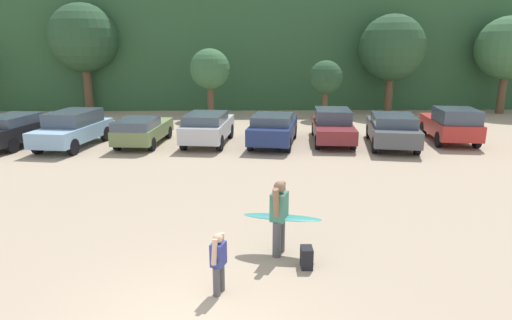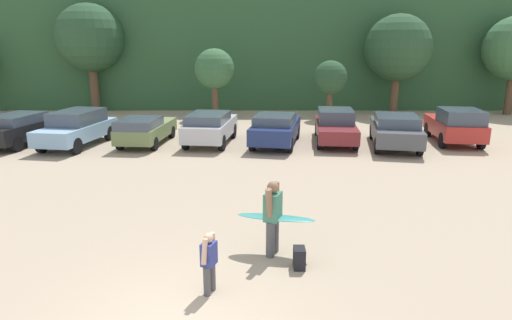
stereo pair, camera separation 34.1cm
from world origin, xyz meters
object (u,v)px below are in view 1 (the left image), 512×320
Objects in this scene: parked_car_maroon at (333,125)px; parked_car_dark_gray at (392,129)px; backpack_dropped at (307,257)px; parked_car_silver at (208,127)px; surfboard_teal at (282,217)px; parked_car_sky_blue at (73,128)px; parked_car_red at (451,124)px; parked_car_navy at (273,128)px; parked_car_black at (17,129)px; person_adult at (279,214)px; person_child at (218,260)px; parked_car_olive_green at (142,130)px.

parked_car_dark_gray is at bearing -107.09° from parked_car_maroon.
backpack_dropped is at bearing 165.08° from parked_car_dark_gray.
surfboard_teal is (2.60, -11.33, 0.01)m from parked_car_silver.
parked_car_sky_blue reaches higher than backpack_dropped.
parked_car_maroon is 5.63m from parked_car_red.
backpack_dropped is at bearing -169.36° from parked_car_navy.
person_adult is at bearing -124.77° from parked_car_black.
parked_car_maroon reaches higher than parked_car_navy.
parked_car_sky_blue is at bearing -38.28° from person_child.
parked_car_maroon reaches higher than person_child.
parked_car_black reaches higher than surfboard_teal.
person_child is at bearing -131.77° from parked_car_black.
person_adult is (-3.44, -11.81, 0.16)m from parked_car_maroon.
parked_car_red is (14.61, 0.26, 0.16)m from parked_car_olive_green.
parked_car_olive_green is 3.03m from parked_car_silver.
person_adult is 0.94× the size of surfboard_teal.
parked_car_olive_green is at bearing -42.48° from person_adult.
person_adult reaches higher than parked_car_maroon.
parked_car_silver is at bearing -63.02° from person_child.
parked_car_maroon is 2.75m from parked_car_dark_gray.
parked_car_dark_gray is 1.14× the size of parked_car_red.
backpack_dropped is (0.54, -0.64, -0.73)m from person_adult.
parked_car_sky_blue is 3.08m from parked_car_olive_green.
parked_car_sky_blue is at bearing 99.65° from parked_car_maroon.
parked_car_maroon is at bearing -78.90° from parked_car_silver.
parked_car_silver is 2.64× the size of person_adult.
parked_car_sky_blue is 0.94× the size of parked_car_dark_gray.
parked_car_sky_blue is 2.59× the size of surfboard_teal.
parked_car_olive_green is 2.57× the size of person_adult.
parked_car_navy is (11.90, -0.13, -0.00)m from parked_car_black.
parked_car_navy is 1.10× the size of parked_car_red.
parked_car_red is at bearing -106.79° from person_adult.
parked_car_sky_blue is 14.58m from person_child.
parked_car_dark_gray is (17.32, -0.60, 0.02)m from parked_car_black.
parked_car_dark_gray is 12.29m from person_adult.
parked_car_sky_blue is at bearing -87.20° from parked_car_black.
parked_car_silver is 11.62m from surfboard_teal.
parked_car_olive_green is 13.58m from person_child.
parked_car_red reaches higher than parked_car_olive_green.
parked_car_black is 16.04m from person_adult.
parked_car_maroon is at bearing 94.70° from parked_car_red.
parked_car_navy is at bearing 99.65° from parked_car_red.
parked_car_navy is 2.67× the size of surfboard_teal.
surfboard_teal is at bearing -110.48° from person_adult.
parked_car_silver is at bearing 98.06° from parked_car_red.
parked_car_black is 2.76m from parked_car_sky_blue.
parked_car_dark_gray is at bearing -87.30° from parked_car_olive_green.
person_adult reaches higher than parked_car_olive_green.
backpack_dropped is (1.77, 0.95, -0.46)m from person_child.
parked_car_navy is at bearing -79.76° from surfboard_teal.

